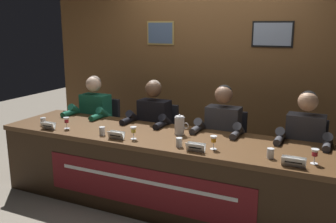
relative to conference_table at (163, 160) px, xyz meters
The scene contains 24 objects.
ground_plane 0.53m from the conference_table, 89.39° to the left, with size 12.00×12.00×0.00m, color gray.
wall_back_panelled 1.68m from the conference_table, 89.94° to the left, with size 4.85×0.14×2.60m.
conference_table is the anchor object (origin of this frame).
chair_far_left 1.46m from the conference_table, 149.49° to the left, with size 0.44×0.44×0.89m.
panelist_far_left 1.38m from the conference_table, 156.70° to the left, with size 0.51×0.48×1.22m.
nameplate_far_left 1.30m from the conference_table, 169.96° to the right, with size 0.17×0.06×0.08m.
juice_glass_far_left 1.14m from the conference_table, behind, with size 0.06×0.06×0.12m.
water_cup_far_left 1.45m from the conference_table, behind, with size 0.06×0.06×0.08m.
chair_center_left 0.85m from the conference_table, 119.45° to the left, with size 0.44×0.44×0.89m.
panelist_center_left 0.71m from the conference_table, 127.68° to the left, with size 0.51×0.48×1.22m.
nameplate_center_left 0.53m from the conference_table, 152.90° to the right, with size 0.17×0.06×0.08m.
juice_glass_center_left 0.42m from the conference_table, 153.13° to the right, with size 0.06×0.06×0.12m.
water_cup_center_left 0.68m from the conference_table, 166.31° to the right, with size 0.06×0.06×0.08m.
chair_center_right 0.85m from the conference_table, 60.40° to the left, with size 0.44×0.44×0.89m.
panelist_center_right 0.71m from the conference_table, 52.15° to the left, with size 0.51×0.48×1.22m.
nameplate_center_right 0.55m from the conference_table, 26.68° to the right, with size 0.17×0.06×0.08m.
juice_glass_center_right 0.64m from the conference_table, ahead, with size 0.06×0.06×0.12m.
water_cup_center_right 0.39m from the conference_table, 32.41° to the right, with size 0.06×0.06×0.08m.
chair_far_right 1.46m from the conference_table, 30.46° to the left, with size 0.44×0.44×0.89m.
panelist_far_right 1.38m from the conference_table, 23.26° to the left, with size 0.51×0.48×1.22m.
nameplate_far_right 1.30m from the conference_table, ahead, with size 0.19×0.06×0.08m.
juice_glass_far_right 1.43m from the conference_table, ahead, with size 0.06×0.06×0.12m.
water_cup_far_right 1.09m from the conference_table, ahead, with size 0.06×0.06×0.08m.
water_pitcher_central 0.39m from the conference_table, 67.03° to the left, with size 0.15×0.10×0.21m.
Camera 1 is at (1.55, -3.25, 1.83)m, focal length 39.87 mm.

